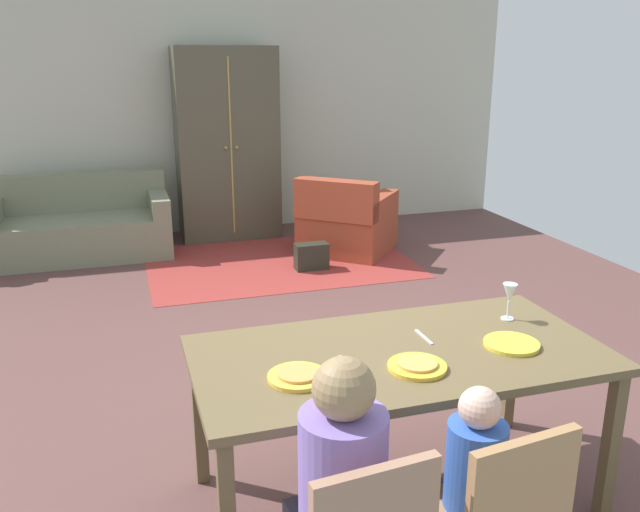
% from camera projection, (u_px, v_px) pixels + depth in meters
% --- Properties ---
extents(ground_plane, '(7.18, 6.46, 0.02)m').
position_uv_depth(ground_plane, '(287.00, 333.00, 5.05)').
color(ground_plane, brown).
extents(back_wall, '(7.18, 0.10, 2.70)m').
position_uv_depth(back_wall, '(214.00, 114.00, 7.64)').
color(back_wall, beige).
rests_on(back_wall, ground_plane).
extents(dining_table, '(1.84, 0.92, 0.76)m').
position_uv_depth(dining_table, '(399.00, 365.00, 2.98)').
color(dining_table, brown).
rests_on(dining_table, ground_plane).
extents(plate_near_man, '(0.25, 0.25, 0.02)m').
position_uv_depth(plate_near_man, '(298.00, 377.00, 2.70)').
color(plate_near_man, yellow).
rests_on(plate_near_man, dining_table).
extents(pizza_near_man, '(0.17, 0.17, 0.01)m').
position_uv_depth(pizza_near_man, '(298.00, 373.00, 2.70)').
color(pizza_near_man, '#E19649').
rests_on(pizza_near_man, plate_near_man).
extents(plate_near_child, '(0.25, 0.25, 0.02)m').
position_uv_depth(plate_near_child, '(417.00, 366.00, 2.79)').
color(plate_near_child, yellow).
rests_on(plate_near_child, dining_table).
extents(pizza_near_child, '(0.17, 0.17, 0.01)m').
position_uv_depth(pizza_near_child, '(418.00, 363.00, 2.79)').
color(pizza_near_child, gold).
rests_on(pizza_near_child, plate_near_child).
extents(plate_near_woman, '(0.25, 0.25, 0.02)m').
position_uv_depth(plate_near_woman, '(512.00, 344.00, 3.01)').
color(plate_near_woman, yellow).
rests_on(plate_near_woman, dining_table).
extents(wine_glass, '(0.07, 0.07, 0.19)m').
position_uv_depth(wine_glass, '(509.00, 294.00, 3.27)').
color(wine_glass, silver).
rests_on(wine_glass, dining_table).
extents(fork, '(0.02, 0.15, 0.01)m').
position_uv_depth(fork, '(345.00, 363.00, 2.83)').
color(fork, silver).
rests_on(fork, dining_table).
extents(knife, '(0.02, 0.17, 0.01)m').
position_uv_depth(knife, '(424.00, 337.00, 3.10)').
color(knife, silver).
rests_on(knife, dining_table).
extents(person_man, '(0.30, 0.41, 1.11)m').
position_uv_depth(person_man, '(338.00, 511.00, 2.30)').
color(person_man, '#3F3B49').
rests_on(person_man, ground_plane).
extents(person_child, '(0.22, 0.30, 0.92)m').
position_uv_depth(person_child, '(467.00, 504.00, 2.46)').
color(person_child, '#3B3550').
rests_on(person_child, ground_plane).
extents(area_rug, '(2.60, 1.80, 0.01)m').
position_uv_depth(area_rug, '(279.00, 262.00, 6.70)').
color(area_rug, maroon).
rests_on(area_rug, ground_plane).
extents(couch, '(1.79, 0.86, 0.82)m').
position_uv_depth(couch, '(80.00, 227.00, 6.85)').
color(couch, slate).
rests_on(couch, ground_plane).
extents(armchair, '(1.21, 1.21, 0.82)m').
position_uv_depth(armchair, '(346.00, 223.00, 6.97)').
color(armchair, '#9A4028').
rests_on(armchair, ground_plane).
extents(armoire, '(1.10, 0.59, 2.10)m').
position_uv_depth(armoire, '(227.00, 144.00, 7.39)').
color(armoire, '#4B4937').
rests_on(armoire, ground_plane).
extents(handbag, '(0.32, 0.16, 0.26)m').
position_uv_depth(handbag, '(311.00, 256.00, 6.46)').
color(handbag, '#262920').
rests_on(handbag, ground_plane).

